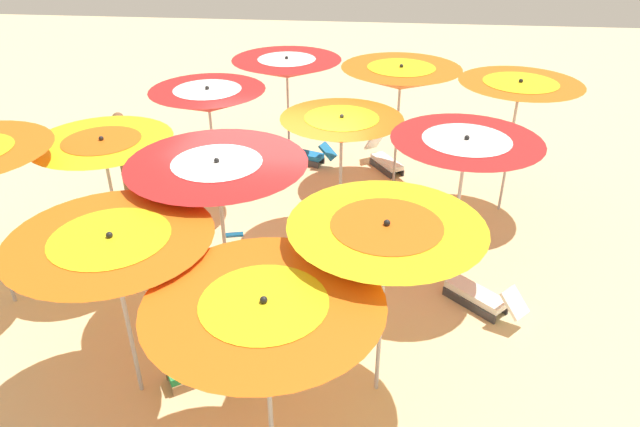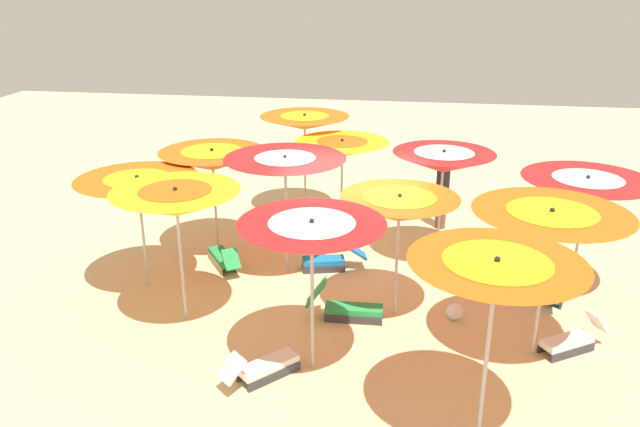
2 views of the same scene
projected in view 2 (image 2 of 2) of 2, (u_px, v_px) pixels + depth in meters
name	position (u px, v px, depth m)	size (l,w,h in m)	color
ground	(350.00, 286.00, 11.77)	(36.74, 36.74, 0.04)	beige
beach_umbrella_0	(496.00, 274.00, 7.17)	(2.05, 2.05, 2.48)	#B2B2B7
beach_umbrella_1	(550.00, 225.00, 8.88)	(2.23, 2.23, 2.41)	#B2B2B7
beach_umbrella_2	(586.00, 189.00, 10.92)	(2.26, 2.26, 2.22)	#B2B2B7
beach_umbrella_3	(312.00, 233.00, 8.57)	(2.06, 2.06, 2.37)	#B2B2B7
beach_umbrella_4	(399.00, 208.00, 10.13)	(1.94, 1.94, 2.19)	#B2B2B7
beach_umbrella_5	(443.00, 162.00, 12.14)	(1.98, 1.98, 2.32)	#B2B2B7
beach_umbrella_6	(176.00, 203.00, 9.90)	(2.05, 2.05, 2.36)	#B2B2B7
beach_umbrella_7	(285.00, 166.00, 11.66)	(2.29, 2.29, 2.35)	#B2B2B7
beach_umbrella_8	(342.00, 149.00, 13.34)	(2.00, 2.00, 2.21)	#B2B2B7
beach_umbrella_9	(138.00, 188.00, 11.11)	(2.18, 2.18, 2.17)	#B2B2B7
beach_umbrella_10	(212.00, 160.00, 12.59)	(2.13, 2.13, 2.22)	#B2B2B7
beach_umbrella_11	(305.00, 123.00, 14.57)	(2.09, 2.09, 2.46)	#B2B2B7
lounger_0	(347.00, 307.00, 10.57)	(0.38, 1.31, 0.70)	#333338
lounger_1	(223.00, 258.00, 12.44)	(1.22, 0.97, 0.57)	olive
lounger_2	(330.00, 260.00, 12.34)	(0.65, 1.31, 0.56)	#333338
lounger_3	(556.00, 290.00, 11.17)	(1.17, 0.69, 0.53)	#333338
lounger_4	(263.00, 366.00, 9.01)	(1.11, 1.07, 0.55)	#333338
lounger_5	(572.00, 339.00, 9.67)	(0.88, 1.13, 0.61)	#333338
beachgoer_0	(442.00, 190.00, 14.13)	(0.30, 0.30, 1.74)	brown
beach_ball	(455.00, 312.00, 10.57)	(0.28, 0.28, 0.28)	white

